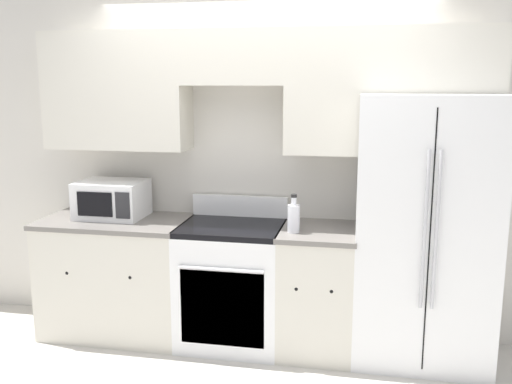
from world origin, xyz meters
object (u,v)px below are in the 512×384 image
at_px(refrigerator, 424,229).
at_px(microwave, 112,199).
at_px(oven_range, 232,283).
at_px(bottle, 294,217).

height_order(refrigerator, microwave, refrigerator).
xyz_separation_m(refrigerator, microwave, (-2.30, 0.00, 0.12)).
height_order(oven_range, bottle, bottle).
height_order(microwave, bottle, microwave).
height_order(oven_range, microwave, microwave).
bearing_deg(bottle, oven_range, 166.32).
xyz_separation_m(refrigerator, bottle, (-0.88, -0.18, 0.09)).
bearing_deg(oven_range, bottle, -13.68).
distance_m(oven_range, bottle, 0.73).
distance_m(refrigerator, bottle, 0.91).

